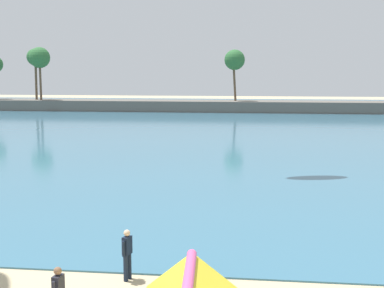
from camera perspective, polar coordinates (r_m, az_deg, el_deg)
name	(u,v)px	position (r m, az deg, el deg)	size (l,w,h in m)	color
sea	(236,120)	(71.65, 4.76, 2.57)	(220.00, 109.95, 0.06)	#386B84
palm_headland	(245,97)	(86.39, 5.72, 5.04)	(119.42, 6.00, 13.31)	#605B54
person_at_waterline	(127,253)	(17.36, -7.00, -11.59)	(0.29, 0.53, 1.67)	#141E33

